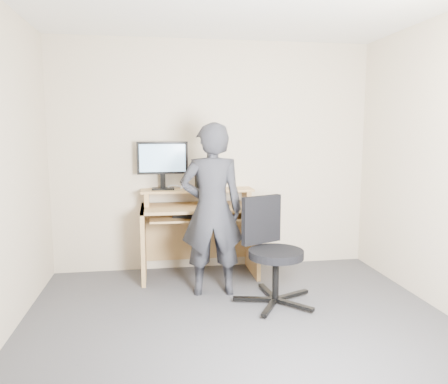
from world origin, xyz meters
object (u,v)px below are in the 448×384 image
object	(u,v)px
office_chair	(271,247)
person	(212,210)
desk	(198,223)
monitor	(163,161)

from	to	relation	value
office_chair	person	xyz separation A→B (m)	(-0.49, 0.28, 0.30)
desk	office_chair	size ratio (longest dim) A/B	1.30
monitor	person	xyz separation A→B (m)	(0.43, -0.70, -0.41)
monitor	person	world-z (taller)	person
desk	monitor	xyz separation A→B (m)	(-0.37, 0.09, 0.67)
person	office_chair	bearing A→B (deg)	153.53
monitor	person	distance (m)	0.92
office_chair	person	world-z (taller)	person
desk	person	bearing A→B (deg)	-83.64
office_chair	person	bearing A→B (deg)	126.41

